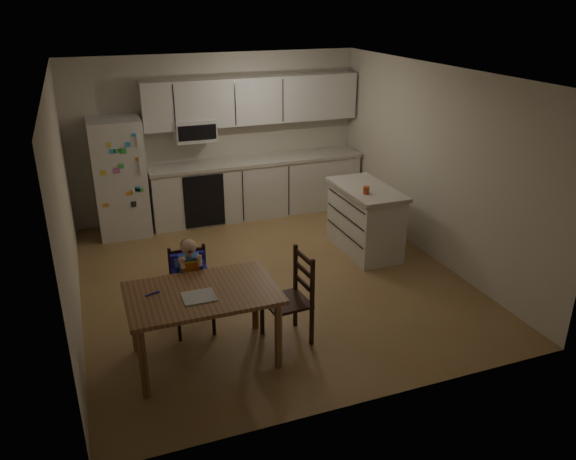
% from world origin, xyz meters
% --- Properties ---
extents(room, '(4.52, 5.01, 2.51)m').
position_xyz_m(room, '(0.00, 0.48, 1.25)').
color(room, olive).
rests_on(room, ground).
extents(refrigerator, '(0.72, 0.70, 1.70)m').
position_xyz_m(refrigerator, '(-1.55, 2.15, 0.85)').
color(refrigerator, silver).
rests_on(refrigerator, ground).
extents(kitchen_run, '(3.37, 0.62, 2.15)m').
position_xyz_m(kitchen_run, '(0.50, 2.24, 0.88)').
color(kitchen_run, silver).
rests_on(kitchen_run, ground).
extents(kitchen_island, '(0.65, 1.24, 0.91)m').
position_xyz_m(kitchen_island, '(1.48, 0.33, 0.46)').
color(kitchen_island, silver).
rests_on(kitchen_island, ground).
extents(red_cup, '(0.08, 0.08, 0.10)m').
position_xyz_m(red_cup, '(1.35, 0.11, 0.96)').
color(red_cup, '#CA421C').
rests_on(red_cup, kitchen_island).
extents(dining_table, '(1.39, 0.90, 0.75)m').
position_xyz_m(dining_table, '(-1.13, -1.40, 0.65)').
color(dining_table, brown).
rests_on(dining_table, ground).
extents(napkin, '(0.29, 0.26, 0.01)m').
position_xyz_m(napkin, '(-1.18, -1.50, 0.75)').
color(napkin, '#B9B9BF').
rests_on(napkin, dining_table).
extents(toddler_spoon, '(0.12, 0.06, 0.02)m').
position_xyz_m(toddler_spoon, '(-1.58, -1.30, 0.75)').
color(toddler_spoon, '#2E21BF').
rests_on(toddler_spoon, dining_table).
extents(chair_booster, '(0.40, 0.40, 1.04)m').
position_xyz_m(chair_booster, '(-1.13, -0.78, 0.63)').
color(chair_booster, black).
rests_on(chair_booster, ground).
extents(chair_side, '(0.45, 0.45, 0.95)m').
position_xyz_m(chair_side, '(-0.19, -1.34, 0.54)').
color(chair_side, black).
rests_on(chair_side, ground).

